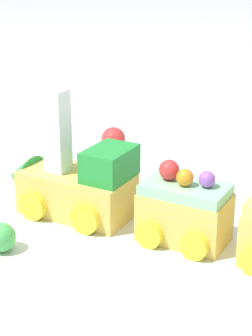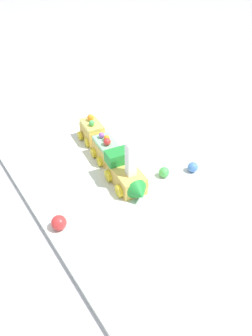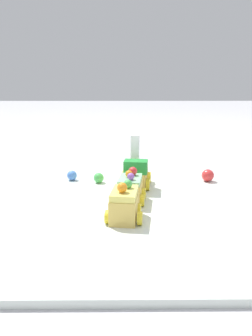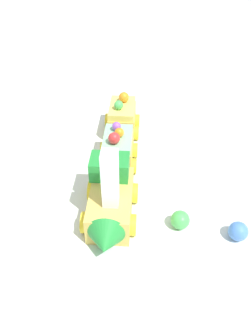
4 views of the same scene
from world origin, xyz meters
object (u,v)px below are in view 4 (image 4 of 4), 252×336
cake_train_locomotive (111,203)px  cake_car_lemon (123,119)px  cake_car_mint (119,150)px  gumball_blue (239,231)px  gumball_green (181,220)px

cake_train_locomotive → cake_car_lemon: cake_train_locomotive is taller
cake_car_lemon → cake_car_mint: bearing=-0.0°
cake_car_mint → cake_train_locomotive: bearing=0.1°
cake_car_mint → cake_car_lemon: bearing=180.0°
cake_car_mint → cake_car_lemon: (-0.09, 0.01, 0.00)m
cake_car_mint → gumball_blue: cake_car_mint is taller
gumball_blue → cake_train_locomotive: bearing=-104.9°
cake_train_locomotive → gumball_blue: cake_train_locomotive is taller
cake_car_mint → gumball_green: bearing=36.1°
cake_car_lemon → gumball_green: (0.23, 0.06, -0.02)m
cake_car_mint → gumball_blue: 0.22m
cake_train_locomotive → cake_car_mint: 0.12m
cake_train_locomotive → gumball_green: cake_train_locomotive is taller
cake_car_lemon → gumball_blue: cake_car_lemon is taller
cake_car_lemon → cake_train_locomotive: bearing=0.0°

